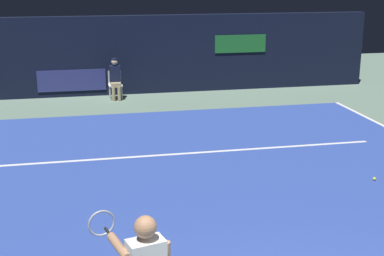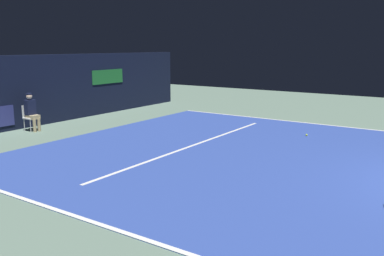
% 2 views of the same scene
% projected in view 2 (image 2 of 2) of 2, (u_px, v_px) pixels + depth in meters
% --- Properties ---
extents(ground_plane, '(31.51, 31.51, 0.00)m').
position_uv_depth(ground_plane, '(258.00, 156.00, 11.09)').
color(ground_plane, slate).
extents(court_surface, '(11.01, 12.07, 0.01)m').
position_uv_depth(court_surface, '(258.00, 156.00, 11.09)').
color(court_surface, '#2D479E').
rests_on(court_surface, ground).
extents(line_sideline_left, '(0.10, 12.07, 0.01)m').
position_uv_depth(line_sideline_left, '(320.00, 124.00, 15.53)').
color(line_sideline_left, white).
rests_on(line_sideline_left, court_surface).
extents(line_sideline_right, '(0.10, 12.07, 0.01)m').
position_uv_depth(line_sideline_right, '(115.00, 229.00, 6.64)').
color(line_sideline_right, white).
rests_on(line_sideline_right, court_surface).
extents(line_service, '(8.59, 0.10, 0.01)m').
position_uv_depth(line_service, '(193.00, 145.00, 12.24)').
color(line_service, white).
rests_on(line_service, court_surface).
extents(back_wall, '(15.24, 0.33, 2.60)m').
position_uv_depth(back_wall, '(47.00, 89.00, 15.63)').
color(back_wall, black).
rests_on(back_wall, ground).
extents(line_judge_on_chair, '(0.45, 0.53, 1.32)m').
position_uv_depth(line_judge_on_chair, '(31.00, 112.00, 14.27)').
color(line_judge_on_chair, white).
rests_on(line_judge_on_chair, ground).
extents(tennis_ball, '(0.07, 0.07, 0.07)m').
position_uv_depth(tennis_ball, '(307.00, 135.00, 13.51)').
color(tennis_ball, '#CCE033').
rests_on(tennis_ball, court_surface).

